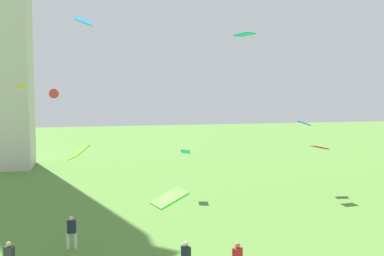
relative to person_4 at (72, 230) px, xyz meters
name	(u,v)px	position (x,y,z in m)	size (l,w,h in m)	color
person_4	(72,230)	(0.00, 0.00, 0.00)	(0.57, 0.29, 1.84)	silver
kite_flying_0	(186,152)	(9.06, 9.82, 2.77)	(1.07, 1.26, 0.49)	#0FDCD1
kite_flying_1	(84,21)	(0.87, 1.50, 11.72)	(1.03, 0.89, 0.70)	#2AA1E0
kite_flying_2	(54,94)	(-1.40, 10.12, 7.64)	(0.83, 1.10, 0.74)	#E23A36
kite_flying_4	(169,198)	(4.17, -6.37, 3.07)	(1.62, 1.36, 0.62)	#2ED80B
kite_flying_5	(21,86)	(-2.99, 4.67, 8.07)	(0.86, 0.91, 0.35)	yellow
kite_flying_6	(79,152)	(0.54, -6.87, 5.22)	(0.86, 1.03, 0.58)	#86ED2A
kite_flying_7	(245,35)	(9.86, -0.80, 10.97)	(1.52, 1.51, 0.28)	#0BC1A8
kite_flying_8	(320,147)	(19.87, 6.69, 3.17)	(1.32, 0.98, 0.38)	#BC050A
kite_flying_9	(304,123)	(20.37, 10.09, 5.01)	(1.47, 1.28, 0.51)	blue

